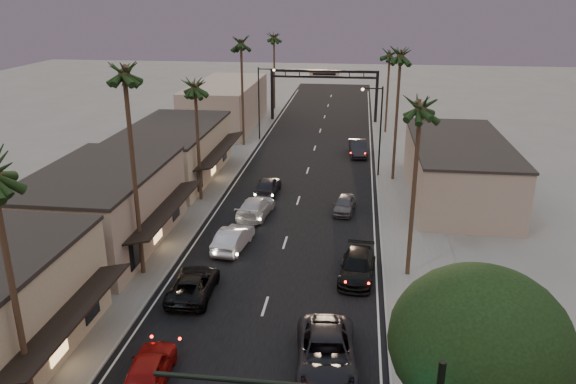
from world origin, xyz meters
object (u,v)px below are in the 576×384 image
(palm_lb, at_px, (124,67))
(oncoming_pickup, at_px, (193,284))
(corner_tree, at_px, (481,349))
(palm_ra, at_px, (421,101))
(palm_ld, at_px, (241,40))
(oncoming_red, at_px, (149,369))
(palm_rb, at_px, (401,51))
(curbside_near, at_px, (326,354))
(palm_rc, at_px, (390,51))
(palm_lc, at_px, (195,82))
(streetlight_right, at_px, (378,124))
(palm_far, at_px, (274,35))
(arch, at_px, (324,82))
(oncoming_silver, at_px, (233,238))
(streetlight_left, at_px, (261,98))
(curbside_black, at_px, (357,267))

(palm_lb, height_order, oncoming_pickup, palm_lb)
(corner_tree, distance_m, palm_ra, 17.45)
(palm_ra, bearing_deg, palm_ld, 119.02)
(oncoming_red, bearing_deg, palm_rb, -117.46)
(palm_ld, bearing_deg, curbside_near, -73.15)
(palm_ra, bearing_deg, palm_rc, 90.00)
(curbside_near, bearing_deg, palm_rc, 79.65)
(palm_ld, xyz_separation_m, oncoming_red, (4.35, -43.54, -11.61))
(palm_lc, bearing_deg, streetlight_right, 30.11)
(palm_ld, distance_m, palm_far, 23.02)
(palm_ra, bearing_deg, arch, 100.59)
(palm_rc, xyz_separation_m, oncoming_silver, (-12.16, -37.43, -9.66))
(streetlight_right, bearing_deg, palm_lc, -149.89)
(corner_tree, height_order, arch, corner_tree)
(arch, relative_size, palm_ra, 1.15)
(palm_far, distance_m, oncoming_pickup, 59.32)
(oncoming_red, bearing_deg, palm_ra, -141.60)
(palm_rb, bearing_deg, palm_ld, 147.40)
(palm_ra, xyz_separation_m, oncoming_silver, (-12.16, 2.57, -10.63))
(palm_ra, distance_m, curbside_near, 15.52)
(palm_far, bearing_deg, streetlight_left, -86.05)
(palm_lb, height_order, palm_lc, palm_lb)
(palm_rb, height_order, oncoming_red, palm_rb)
(palm_far, distance_m, curbside_black, 57.41)
(streetlight_right, distance_m, palm_rc, 19.75)
(arch, xyz_separation_m, palm_rc, (8.60, -6.00, 4.94))
(palm_ld, relative_size, palm_rb, 1.00)
(palm_lc, bearing_deg, arch, 75.80)
(palm_far, height_order, oncoming_silver, palm_far)
(streetlight_right, bearing_deg, palm_ra, -85.43)
(oncoming_pickup, bearing_deg, arch, -96.71)
(palm_ld, xyz_separation_m, curbside_near, (12.53, -41.35, -11.54))
(oncoming_pickup, distance_m, oncoming_silver, 6.86)
(streetlight_left, relative_size, curbside_black, 1.71)
(corner_tree, bearing_deg, palm_lb, 141.17)
(oncoming_pickup, xyz_separation_m, curbside_near, (8.46, -6.13, 0.13))
(palm_rb, distance_m, palm_far, 37.98)
(palm_rb, bearing_deg, curbside_black, -98.94)
(arch, height_order, oncoming_pickup, arch)
(arch, relative_size, palm_lb, 1.00)
(oncoming_red, distance_m, curbside_black, 15.22)
(streetlight_right, bearing_deg, palm_far, 114.76)
(corner_tree, relative_size, palm_ra, 0.67)
(arch, distance_m, oncoming_pickup, 50.65)
(palm_lc, bearing_deg, palm_rc, 58.44)
(palm_ld, bearing_deg, palm_ra, -60.98)
(palm_rb, xyz_separation_m, oncoming_red, (-12.85, -32.54, -11.61))
(arch, xyz_separation_m, palm_lb, (-8.60, -48.00, 7.85))
(streetlight_left, relative_size, palm_far, 0.68)
(palm_far, height_order, curbside_black, palm_far)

